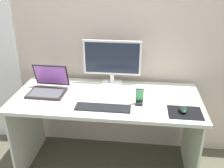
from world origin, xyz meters
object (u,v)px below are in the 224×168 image
at_px(monitor, 112,60).
at_px(laptop, 48,87).
at_px(keyboard_external, 103,108).
at_px(mouse, 183,109).
at_px(phone_in_dock, 139,99).

xyz_separation_m(monitor, laptop, (-0.52, -0.23, -0.18)).
distance_m(keyboard_external, mouse, 0.60).
distance_m(laptop, phone_in_dock, 0.79).
distance_m(monitor, laptop, 0.60).
bearing_deg(laptop, mouse, -10.71).
bearing_deg(mouse, phone_in_dock, 165.36).
bearing_deg(keyboard_external, phone_in_dock, 18.86).
height_order(keyboard_external, phone_in_dock, phone_in_dock).
bearing_deg(keyboard_external, monitor, 87.80).
relative_size(monitor, keyboard_external, 1.21).
xyz_separation_m(mouse, phone_in_dock, (-0.32, 0.08, 0.03)).
relative_size(laptop, keyboard_external, 0.74).
bearing_deg(keyboard_external, mouse, 1.25).
bearing_deg(mouse, laptop, 168.40).
bearing_deg(mouse, keyboard_external, -179.51).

